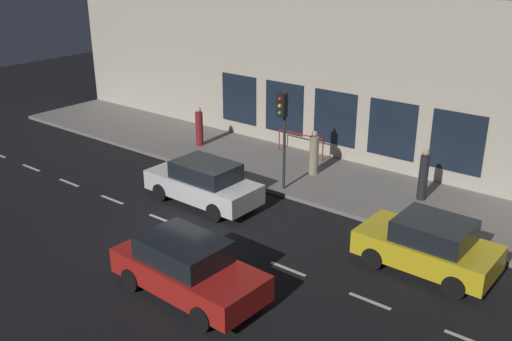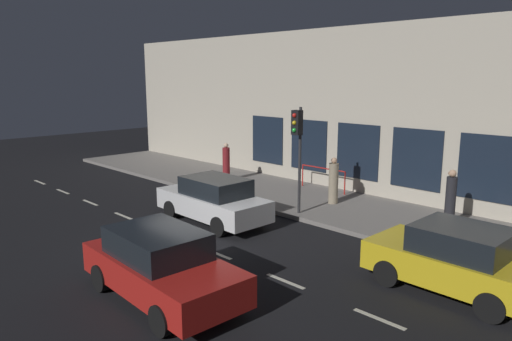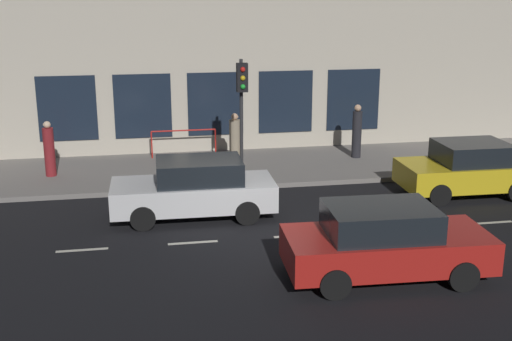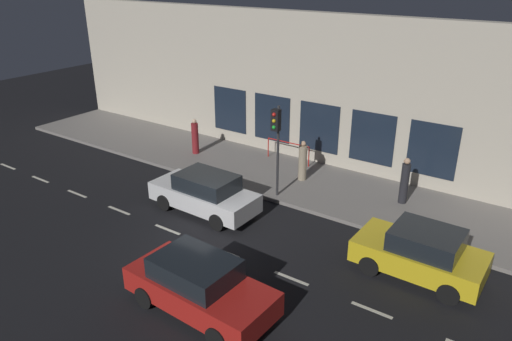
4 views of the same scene
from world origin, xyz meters
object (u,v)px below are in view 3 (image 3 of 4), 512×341
at_px(parked_car_0, 195,189).
at_px(parked_car_2, 385,242).
at_px(pedestrian_2, 49,151).
at_px(traffic_light, 242,92).
at_px(pedestrian_1, 357,133).
at_px(parked_car_3, 467,169).
at_px(pedestrian_0, 235,141).

relative_size(parked_car_0, parked_car_2, 0.99).
distance_m(parked_car_2, pedestrian_2, 11.74).
xyz_separation_m(traffic_light, pedestrian_1, (2.37, -4.44, -1.90)).
bearing_deg(parked_car_3, pedestrian_2, 73.99).
bearing_deg(traffic_light, pedestrian_1, -61.87).
bearing_deg(parked_car_2, pedestrian_1, 167.23).
xyz_separation_m(traffic_light, parked_car_2, (-6.92, -1.93, -2.15)).
height_order(traffic_light, parked_car_0, traffic_light).
distance_m(parked_car_0, pedestrian_1, 7.77).
relative_size(parked_car_2, pedestrian_1, 2.32).
distance_m(traffic_light, parked_car_0, 3.64).
height_order(traffic_light, parked_car_2, traffic_light).
xyz_separation_m(parked_car_3, pedestrian_1, (4.25, 1.97, 0.25)).
relative_size(traffic_light, pedestrian_2, 2.13).
height_order(parked_car_2, pedestrian_0, pedestrian_0).
distance_m(traffic_light, parked_car_3, 7.02).
relative_size(parked_car_0, parked_car_3, 1.12).
height_order(parked_car_0, pedestrian_2, pedestrian_2).
bearing_deg(parked_car_0, pedestrian_2, 45.71).
height_order(parked_car_2, pedestrian_2, pedestrian_2).
xyz_separation_m(parked_car_3, pedestrian_0, (3.94, 6.34, 0.18)).
distance_m(pedestrian_0, pedestrian_1, 4.38).
relative_size(parked_car_3, pedestrian_0, 2.17).
bearing_deg(parked_car_0, traffic_light, -33.39).
bearing_deg(pedestrian_2, pedestrian_1, -60.02).
bearing_deg(pedestrian_1, parked_car_3, 158.63).
height_order(pedestrian_0, pedestrian_2, pedestrian_0).
xyz_separation_m(parked_car_0, pedestrian_1, (4.80, -6.11, 0.25)).
bearing_deg(pedestrian_2, parked_car_2, -111.29).
xyz_separation_m(traffic_light, pedestrian_2, (1.85, 5.88, -1.97)).
relative_size(parked_car_3, pedestrian_2, 2.18).
height_order(pedestrian_1, pedestrian_2, pedestrian_1).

